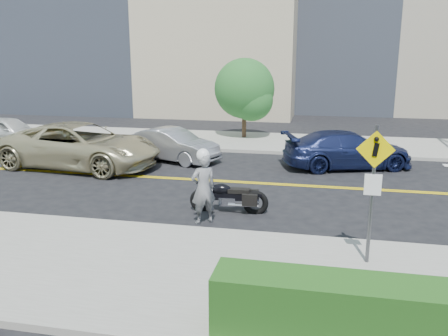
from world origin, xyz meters
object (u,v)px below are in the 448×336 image
Objects in this scene: parked_car_silver at (172,145)px; parked_car_white at (7,132)px; pedestrian_sign at (373,182)px; motorcycle at (229,190)px; parked_car_blue at (347,150)px; motorcyclist at (203,186)px; suv at (80,146)px.

parked_car_white is at bearing 101.37° from parked_car_silver.
motorcycle is at bearing 140.22° from pedestrian_sign.
parked_car_blue is at bearing 57.25° from motorcycle.
parked_car_white is 16.31m from parked_car_blue.
parked_car_white is (-12.67, 7.41, 0.07)m from motorcycle.
parked_car_blue is (3.60, 6.31, 0.06)m from motorcycle.
motorcycle is (0.51, 1.04, -0.36)m from motorcyclist.
pedestrian_sign is 0.71× the size of parked_car_silver.
parked_car_blue reaches higher than parked_car_silver.
parked_car_silver reaches higher than motorcycle.
motorcycle is 0.51× the size of parked_car_white.
parked_car_silver is (-3.72, 6.06, 0.02)m from motorcycle.
parked_car_white is (-12.17, 8.45, -0.29)m from motorcyclist.
suv is 10.77m from parked_car_blue.
parked_car_white is 1.04× the size of parked_car_silver.
motorcycle is at bearing -153.71° from motorcyclist.
pedestrian_sign is at bearing 161.75° from parked_car_blue.
motorcycle is 0.44× the size of parked_car_blue.
pedestrian_sign reaches higher than parked_car_silver.
parked_car_white is 0.85× the size of parked_car_blue.
suv is at bearing -119.62° from parked_car_white.
motorcyclist is at bearing 132.16° from parked_car_blue.
motorcyclist reaches higher than suv.
suv is at bearing 140.55° from parked_car_silver.
pedestrian_sign is 0.58× the size of parked_car_blue.
parked_car_white reaches higher than parked_car_silver.
pedestrian_sign is 4.72m from motorcyclist.
motorcyclist is 0.49× the size of parked_car_silver.
parked_car_silver is 0.82× the size of parked_car_blue.
suv is at bearing 145.86° from pedestrian_sign.
pedestrian_sign is 0.46× the size of suv.
pedestrian_sign is 19.44m from parked_car_white.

